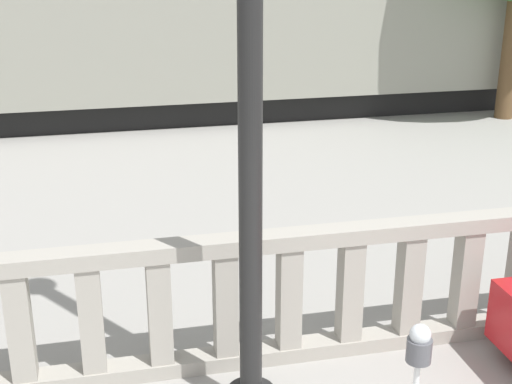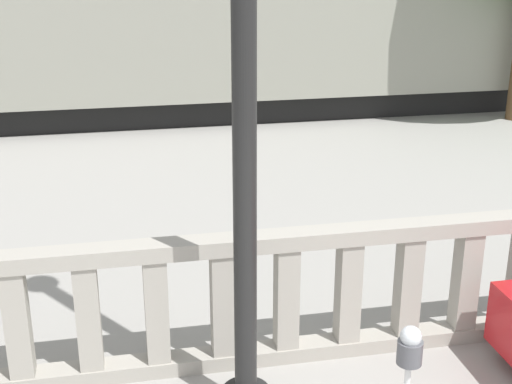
% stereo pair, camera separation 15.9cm
% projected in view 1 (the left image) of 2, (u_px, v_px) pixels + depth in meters
% --- Properties ---
extents(balustrade, '(12.72, 0.24, 1.26)m').
position_uv_depth(balustrade, '(289.00, 297.00, 6.39)').
color(balustrade, '#9E998E').
rests_on(balustrade, ground).
extents(lamppost, '(0.39, 0.39, 5.74)m').
position_uv_depth(lamppost, '(250.00, 30.00, 4.82)').
color(lamppost, black).
rests_on(lamppost, ground).
extents(parking_meter, '(0.16, 0.16, 1.37)m').
position_uv_depth(parking_meter, '(418.00, 362.00, 4.59)').
color(parking_meter, silver).
rests_on(parking_meter, ground).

